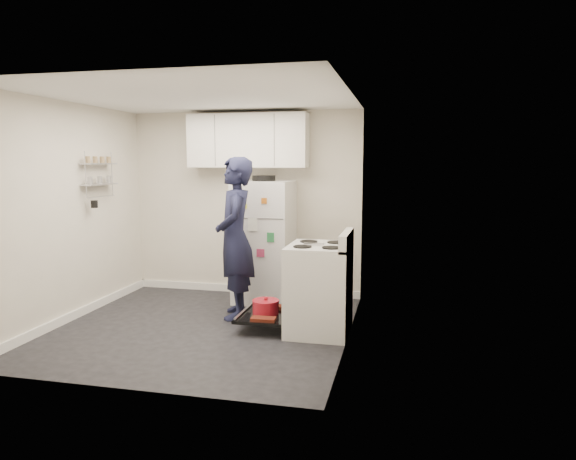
% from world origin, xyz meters
% --- Properties ---
extents(room, '(3.21, 3.21, 2.51)m').
position_xyz_m(room, '(-0.03, 0.03, 1.21)').
color(room, black).
rests_on(room, ground).
extents(electric_range, '(0.66, 0.76, 1.10)m').
position_xyz_m(electric_range, '(1.26, 0.15, 0.47)').
color(electric_range, silver).
rests_on(electric_range, ground).
extents(open_oven_door, '(0.55, 0.70, 0.23)m').
position_xyz_m(open_oven_door, '(0.68, 0.15, 0.19)').
color(open_oven_door, black).
rests_on(open_oven_door, ground).
extents(refrigerator, '(0.72, 0.74, 1.65)m').
position_xyz_m(refrigerator, '(0.36, 1.25, 0.80)').
color(refrigerator, white).
rests_on(refrigerator, ground).
extents(upper_cabinets, '(1.60, 0.33, 0.70)m').
position_xyz_m(upper_cabinets, '(0.10, 1.43, 2.10)').
color(upper_cabinets, silver).
rests_on(upper_cabinets, room).
extents(wall_shelf_rack, '(0.14, 0.60, 0.61)m').
position_xyz_m(wall_shelf_rack, '(-1.52, 0.49, 1.68)').
color(wall_shelf_rack, '#B2B2B7').
rests_on(wall_shelf_rack, room).
extents(person, '(0.63, 0.79, 1.88)m').
position_xyz_m(person, '(0.22, 0.48, 0.94)').
color(person, black).
rests_on(person, ground).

